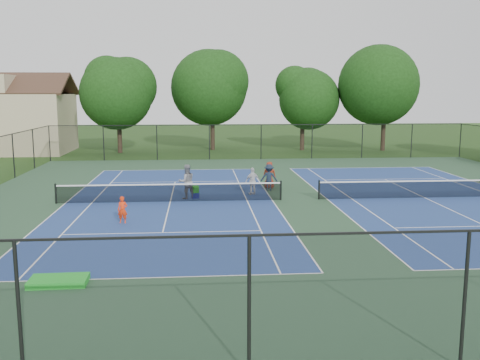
{
  "coord_description": "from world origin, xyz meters",
  "views": [
    {
      "loc": [
        -5.48,
        -28.14,
        5.78
      ],
      "look_at": [
        -3.34,
        -1.0,
        1.3
      ],
      "focal_mm": 40.0,
      "sensor_mm": 36.0,
      "label": 1
    }
  ],
  "objects": [
    {
      "name": "ball_hopper",
      "position": [
        -5.67,
        0.85,
        0.51
      ],
      "size": [
        0.42,
        0.37,
        0.39
      ],
      "primitive_type": "cube",
      "rotation": [
        0.0,
        0.0,
        0.39
      ],
      "color": "green",
      "rests_on": "ball_crate"
    },
    {
      "name": "perimeter_fence",
      "position": [
        0.0,
        0.0,
        1.6
      ],
      "size": [
        36.08,
        36.08,
        3.02
      ],
      "color": "black",
      "rests_on": "ground"
    },
    {
      "name": "child_player",
      "position": [
        -8.88,
        -4.54,
        0.6
      ],
      "size": [
        0.46,
        0.32,
        1.21
      ],
      "primitive_type": "imported",
      "rotation": [
        0.0,
        0.0,
        -0.07
      ],
      "color": "#FE3810",
      "rests_on": "ground"
    },
    {
      "name": "tree_back_c",
      "position": [
        5.0,
        25.0,
        5.48
      ],
      "size": [
        6.0,
        6.0,
        8.4
      ],
      "color": "#2D2116",
      "rests_on": "ground"
    },
    {
      "name": "ball_crate",
      "position": [
        -5.67,
        0.85,
        0.16
      ],
      "size": [
        0.45,
        0.39,
        0.31
      ],
      "primitive_type": "cube",
      "rotation": [
        0.0,
        0.0,
        0.34
      ],
      "color": "navy",
      "rests_on": "ground"
    },
    {
      "name": "clapboard_house",
      "position": [
        -23.0,
        25.0,
        3.09
      ],
      "size": [
        10.8,
        8.1,
        7.65
      ],
      "color": "tan",
      "rests_on": "ground"
    },
    {
      "name": "ground",
      "position": [
        0.0,
        0.0,
        0.0
      ],
      "size": [
        140.0,
        140.0,
        0.0
      ],
      "primitive_type": "plane",
      "color": "#234716",
      "rests_on": "ground"
    },
    {
      "name": "tennis_court_right",
      "position": [
        7.0,
        0.0,
        0.1
      ],
      "size": [
        12.0,
        23.83,
        1.07
      ],
      "color": "navy",
      "rests_on": "ground"
    },
    {
      "name": "tree_back_d",
      "position": [
        13.0,
        24.0,
        6.82
      ],
      "size": [
        7.8,
        7.8,
        10.37
      ],
      "color": "#2D2116",
      "rests_on": "ground"
    },
    {
      "name": "green_tarp",
      "position": [
        -9.77,
        -12.22,
        0.11
      ],
      "size": [
        1.75,
        1.01,
        0.2
      ],
      "primitive_type": "cube",
      "rotation": [
        0.0,
        0.0,
        0.03
      ],
      "color": "green",
      "rests_on": "ground"
    },
    {
      "name": "tennis_court_left",
      "position": [
        -7.0,
        0.0,
        0.1
      ],
      "size": [
        12.0,
        23.83,
        1.07
      ],
      "color": "navy",
      "rests_on": "ground"
    },
    {
      "name": "tree_back_b",
      "position": [
        -4.0,
        26.0,
        6.6
      ],
      "size": [
        7.6,
        7.6,
        10.03
      ],
      "color": "#2D2116",
      "rests_on": "ground"
    },
    {
      "name": "court_pad",
      "position": [
        0.0,
        0.0,
        0.0
      ],
      "size": [
        36.0,
        36.0,
        0.01
      ],
      "primitive_type": "cube",
      "color": "#28482F",
      "rests_on": "ground"
    },
    {
      "name": "bystander_c",
      "position": [
        -1.19,
        3.62,
        0.82
      ],
      "size": [
        0.89,
        0.67,
        1.64
      ],
      "primitive_type": "imported",
      "rotation": [
        0.0,
        0.0,
        2.94
      ],
      "color": "maroon",
      "rests_on": "ground"
    },
    {
      "name": "instructor",
      "position": [
        -6.13,
        0.8,
        0.95
      ],
      "size": [
        1.1,
        0.97,
        1.9
      ],
      "primitive_type": "imported",
      "rotation": [
        0.0,
        0.0,
        3.45
      ],
      "color": "gray",
      "rests_on": "ground"
    },
    {
      "name": "bystander_b",
      "position": [
        -1.31,
        2.89,
        0.79
      ],
      "size": [
        1.11,
        0.76,
        1.58
      ],
      "primitive_type": "imported",
      "rotation": [
        0.0,
        0.0,
        2.95
      ],
      "color": "#172234",
      "rests_on": "ground"
    },
    {
      "name": "tree_back_a",
      "position": [
        -13.0,
        24.0,
        6.04
      ],
      "size": [
        6.8,
        6.8,
        9.15
      ],
      "color": "#2D2116",
      "rests_on": "ground"
    },
    {
      "name": "bystander_a",
      "position": [
        -2.41,
        1.69,
        0.78
      ],
      "size": [
        0.99,
        0.71,
        1.56
      ],
      "primitive_type": "imported",
      "rotation": [
        0.0,
        0.0,
        3.55
      ],
      "color": "silver",
      "rests_on": "ground"
    }
  ]
}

